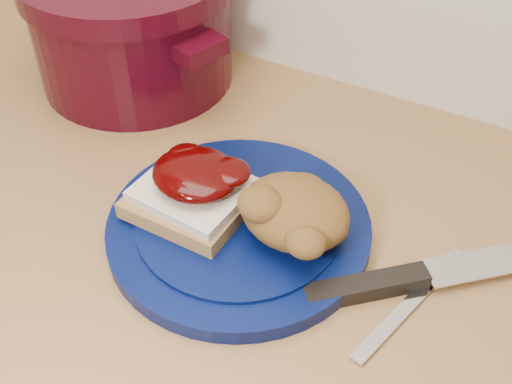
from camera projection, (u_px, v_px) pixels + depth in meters
The scene contains 7 objects.
plate at pixel (239, 228), 0.69m from camera, with size 0.28×0.28×0.02m, color #040D3C.
sandwich at pixel (193, 188), 0.67m from camera, with size 0.12×0.11×0.06m.
stuffing_mound at pixel (295, 212), 0.65m from camera, with size 0.11×0.10×0.06m, color brown.
chef_knife at pixel (409, 278), 0.64m from camera, with size 0.27×0.25×0.02m.
butter_knife at pixel (411, 302), 0.62m from camera, with size 0.18×0.01×0.00m, color silver.
dutch_oven at pixel (132, 24), 0.87m from camera, with size 0.36×0.36×0.18m.
pepper_grinder at pixel (115, 13), 0.91m from camera, with size 0.08×0.08×0.14m.
Camera 1 is at (0.30, 1.06, 1.41)m, focal length 45.00 mm.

